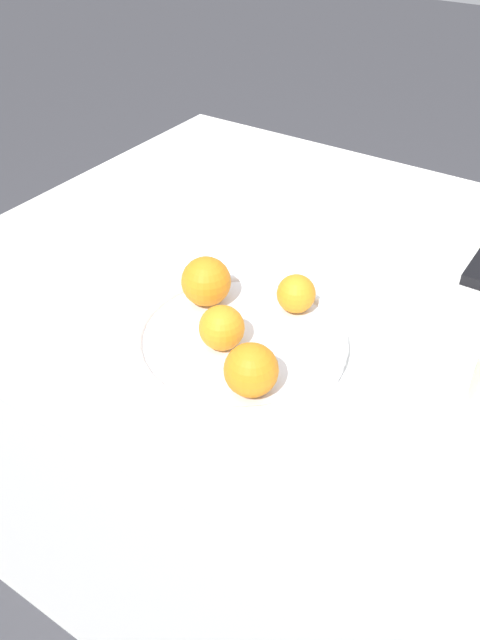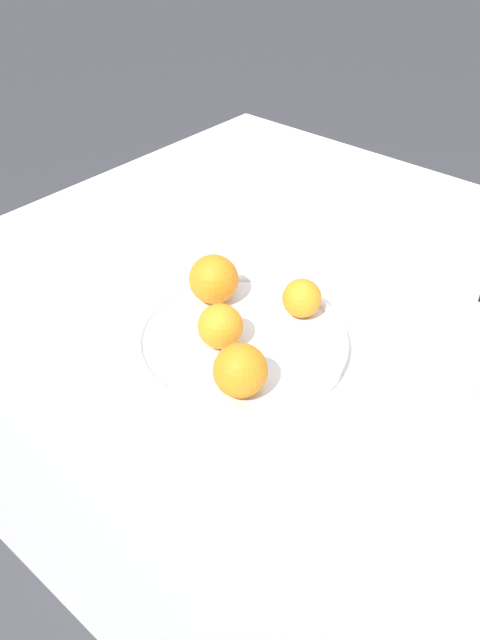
% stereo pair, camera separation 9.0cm
% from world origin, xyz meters
% --- Properties ---
extents(ground_plane, '(12.00, 12.00, 0.00)m').
position_xyz_m(ground_plane, '(0.00, 0.00, 0.00)').
color(ground_plane, '#38383D').
extents(table, '(1.58, 1.02, 0.73)m').
position_xyz_m(table, '(0.00, 0.00, 0.36)').
color(table, white).
rests_on(table, ground_plane).
extents(fruit_platter, '(0.32, 0.32, 0.03)m').
position_xyz_m(fruit_platter, '(-0.16, -0.24, 0.74)').
color(fruit_platter, silver).
rests_on(fruit_platter, table).
extents(orange_0, '(0.07, 0.07, 0.07)m').
position_xyz_m(orange_0, '(-0.09, -0.33, 0.78)').
color(orange_0, orange).
rests_on(orange_0, fruit_platter).
extents(orange_1, '(0.07, 0.07, 0.07)m').
position_xyz_m(orange_1, '(-0.17, -0.27, 0.78)').
color(orange_1, orange).
rests_on(orange_1, fruit_platter).
extents(orange_2, '(0.08, 0.08, 0.08)m').
position_xyz_m(orange_2, '(-0.25, -0.20, 0.78)').
color(orange_2, orange).
rests_on(orange_2, fruit_platter).
extents(orange_3, '(0.06, 0.06, 0.06)m').
position_xyz_m(orange_3, '(-0.13, -0.14, 0.77)').
color(orange_3, orange).
rests_on(orange_3, fruit_platter).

